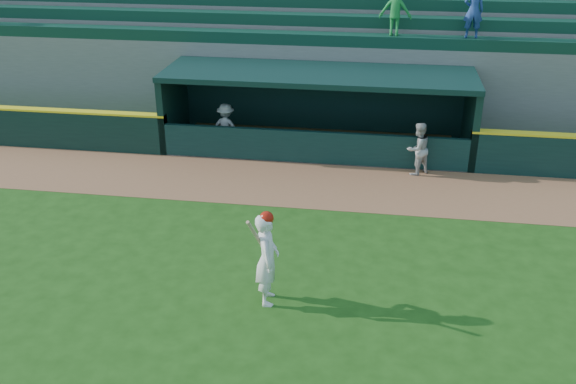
% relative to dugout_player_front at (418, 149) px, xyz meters
% --- Properties ---
extents(ground, '(120.00, 120.00, 0.00)m').
position_rel_dugout_player_front_xyz_m(ground, '(-3.03, -6.13, -0.77)').
color(ground, '#1B4511').
rests_on(ground, ground).
extents(warning_track, '(40.00, 3.00, 0.01)m').
position_rel_dugout_player_front_xyz_m(warning_track, '(-3.03, -1.23, -0.76)').
color(warning_track, brown).
rests_on(warning_track, ground).
extents(dugout_player_front, '(0.94, 0.92, 1.53)m').
position_rel_dugout_player_front_xyz_m(dugout_player_front, '(0.00, 0.00, 0.00)').
color(dugout_player_front, '#A3A39E').
rests_on(dugout_player_front, ground).
extents(dugout_player_inside, '(1.04, 0.70, 1.49)m').
position_rel_dugout_player_front_xyz_m(dugout_player_inside, '(-5.81, 1.03, -0.02)').
color(dugout_player_inside, '#9D9D98').
rests_on(dugout_player_inside, ground).
extents(dugout, '(9.40, 2.80, 2.46)m').
position_rel_dugout_player_front_xyz_m(dugout, '(-3.03, 1.88, 0.59)').
color(dugout, slate).
rests_on(dugout, ground).
extents(stands, '(34.50, 6.28, 7.51)m').
position_rel_dugout_player_front_xyz_m(stands, '(-3.01, 6.44, 1.64)').
color(stands, slate).
rests_on(stands, ground).
extents(batter_at_plate, '(0.58, 0.84, 1.98)m').
position_rel_dugout_player_front_xyz_m(batter_at_plate, '(-3.08, -6.85, 0.22)').
color(batter_at_plate, white).
rests_on(batter_at_plate, ground).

